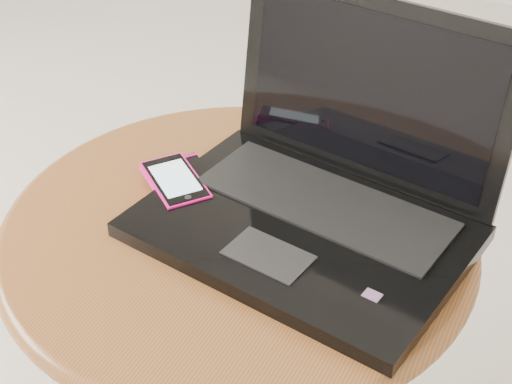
% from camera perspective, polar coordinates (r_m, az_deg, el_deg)
% --- Properties ---
extents(table, '(0.60, 0.60, 0.48)m').
position_cam_1_polar(table, '(1.04, -1.30, -6.65)').
color(table, '#4F2C16').
rests_on(table, ground).
extents(laptop, '(0.42, 0.36, 0.25)m').
position_cam_1_polar(laptop, '(0.95, 4.86, 0.19)').
color(laptop, black).
rests_on(laptop, table).
extents(phone_black, '(0.13, 0.12, 0.01)m').
position_cam_1_polar(phone_black, '(1.04, -4.83, 0.69)').
color(phone_black, black).
rests_on(phone_black, table).
extents(phone_pink, '(0.13, 0.12, 0.01)m').
position_cam_1_polar(phone_pink, '(1.02, -5.96, 0.72)').
color(phone_pink, '#F9147F').
rests_on(phone_pink, phone_black).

